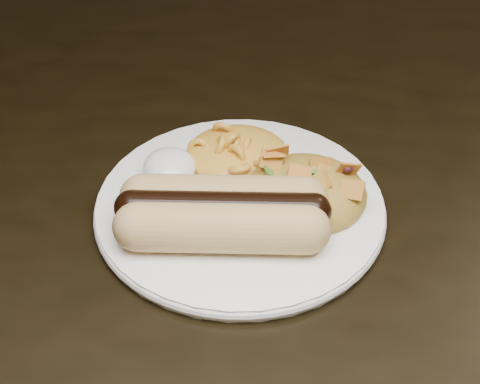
{
  "coord_description": "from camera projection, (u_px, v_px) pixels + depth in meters",
  "views": [
    {
      "loc": [
        -0.04,
        -0.55,
        1.16
      ],
      "look_at": [
        -0.08,
        -0.09,
        0.77
      ],
      "focal_mm": 55.0,
      "sensor_mm": 36.0,
      "label": 1
    }
  ],
  "objects": [
    {
      "name": "sour_cream",
      "position": [
        169.0,
        162.0,
        0.63
      ],
      "size": [
        0.06,
        0.06,
        0.03
      ],
      "primitive_type": "ellipsoid",
      "rotation": [
        0.0,
        0.0,
        0.29
      ],
      "color": "white",
      "rests_on": "plate"
    },
    {
      "name": "hotdog",
      "position": [
        223.0,
        212.0,
        0.57
      ],
      "size": [
        0.14,
        0.08,
        0.04
      ],
      "rotation": [
        0.0,
        0.0,
        0.05
      ],
      "color": "tan",
      "rests_on": "plate"
    },
    {
      "name": "table",
      "position": [
        322.0,
        226.0,
        0.75
      ],
      "size": [
        1.6,
        0.9,
        0.75
      ],
      "color": "black",
      "rests_on": "floor"
    },
    {
      "name": "taco_salad",
      "position": [
        306.0,
        183.0,
        0.61
      ],
      "size": [
        0.1,
        0.1,
        0.05
      ],
      "rotation": [
        0.0,
        0.0,
        0.06
      ],
      "color": "#CF552E",
      "rests_on": "plate"
    },
    {
      "name": "plate",
      "position": [
        240.0,
        207.0,
        0.62
      ],
      "size": [
        0.27,
        0.27,
        0.01
      ],
      "primitive_type": "cylinder",
      "rotation": [
        0.0,
        0.0,
        0.13
      ],
      "color": "white",
      "rests_on": "table"
    },
    {
      "name": "mac_and_cheese",
      "position": [
        238.0,
        141.0,
        0.65
      ],
      "size": [
        0.1,
        0.09,
        0.04
      ],
      "primitive_type": "ellipsoid",
      "rotation": [
        0.0,
        0.0,
        -0.1
      ],
      "color": "yellow",
      "rests_on": "plate"
    },
    {
      "name": "fork",
      "position": [
        213.0,
        254.0,
        0.58
      ],
      "size": [
        0.06,
        0.16,
        0.0
      ],
      "primitive_type": "cube",
      "rotation": [
        0.0,
        0.0,
        0.27
      ],
      "color": "white",
      "rests_on": "table"
    }
  ]
}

